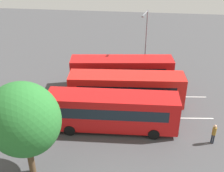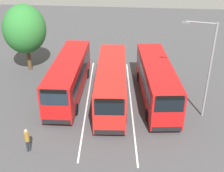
{
  "view_description": "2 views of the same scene",
  "coord_description": "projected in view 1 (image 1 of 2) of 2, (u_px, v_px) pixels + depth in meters",
  "views": [
    {
      "loc": [
        1.57,
        -22.73,
        14.6
      ],
      "look_at": [
        -1.42,
        1.31,
        1.45
      ],
      "focal_mm": 44.19,
      "sensor_mm": 36.0,
      "label": 1
    },
    {
      "loc": [
        21.81,
        2.6,
        12.76
      ],
      "look_at": [
        0.5,
        0.31,
        1.65
      ],
      "focal_mm": 45.8,
      "sensor_mm": 36.0,
      "label": 2
    }
  ],
  "objects": [
    {
      "name": "ground_plane",
      "position": [
        125.0,
        106.0,
        26.96
      ],
      "size": [
        76.97,
        76.97,
        0.0
      ],
      "primitive_type": "plane",
      "color": "#424244"
    },
    {
      "name": "bus_far_left",
      "position": [
        113.0,
        111.0,
        22.96
      ],
      "size": [
        10.96,
        2.9,
        3.31
      ],
      "rotation": [
        0.0,
        0.0,
        0.05
      ],
      "color": "red",
      "rests_on": "ground"
    },
    {
      "name": "bus_center_left",
      "position": [
        127.0,
        89.0,
        26.28
      ],
      "size": [
        11.01,
        3.24,
        3.31
      ],
      "rotation": [
        0.0,
        0.0,
        0.08
      ],
      "color": "red",
      "rests_on": "ground"
    },
    {
      "name": "bus_center_right",
      "position": [
        122.0,
        71.0,
        29.72
      ],
      "size": [
        11.06,
        3.68,
        3.31
      ],
      "rotation": [
        0.0,
        0.0,
        0.12
      ],
      "color": "red",
      "rests_on": "ground"
    },
    {
      "name": "pedestrian",
      "position": [
        214.0,
        132.0,
        21.66
      ],
      "size": [
        0.45,
        0.45,
        1.77
      ],
      "rotation": [
        0.0,
        0.0,
        3.92
      ],
      "color": "#232833",
      "rests_on": "ground"
    },
    {
      "name": "street_lamp",
      "position": [
        146.0,
        39.0,
        31.25
      ],
      "size": [
        0.7,
        2.46,
        7.62
      ],
      "rotation": [
        0.0,
        0.0,
        -1.79
      ],
      "color": "gray",
      "rests_on": "ground"
    },
    {
      "name": "depot_tree",
      "position": [
        24.0,
        120.0,
        17.27
      ],
      "size": [
        4.78,
        4.3,
        7.02
      ],
      "color": "#4C3823",
      "rests_on": "ground"
    },
    {
      "name": "lane_stripe_outer_left",
      "position": [
        123.0,
        117.0,
        25.28
      ],
      "size": [
        16.48,
        1.84,
        0.01
      ],
      "primitive_type": "cube",
      "rotation": [
        0.0,
        0.0,
        0.1
      ],
      "color": "silver",
      "rests_on": "ground"
    },
    {
      "name": "lane_stripe_inner_left",
      "position": [
        126.0,
        96.0,
        28.64
      ],
      "size": [
        16.48,
        1.84,
        0.01
      ],
      "primitive_type": "cube",
      "rotation": [
        0.0,
        0.0,
        0.1
      ],
      "color": "silver",
      "rests_on": "ground"
    }
  ]
}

